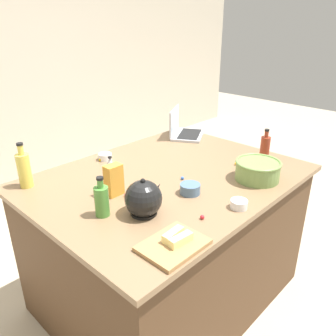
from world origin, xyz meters
The scene contains 23 objects.
ground_plane centered at (0.00, 0.00, 0.00)m, with size 12.00×12.00×0.00m, color #B7A88E.
island_counter centered at (0.00, 0.00, 0.45)m, with size 1.57×1.21×0.90m.
laptop centered at (0.63, 0.43, 0.95)m, with size 0.38×0.35×0.22m.
mixing_bowl_large centered at (0.32, -0.41, 0.96)m, with size 0.26×0.26×0.11m.
bottle_olive centered at (-0.53, -0.08, 0.98)m, with size 0.07×0.07×0.20m.
bottle_oil centered at (-0.64, 0.47, 1.00)m, with size 0.07×0.07×0.26m.
bottle_soy centered at (0.65, -0.27, 0.98)m, with size 0.06×0.06×0.20m.
kettle centered at (-0.39, -0.21, 0.98)m, with size 0.21×0.18×0.20m.
cutting_board centered at (-0.49, -0.49, 0.91)m, with size 0.27×0.20×0.02m, color #AD7F4C.
butter_stick_left centered at (-0.47, -0.51, 0.94)m, with size 0.11×0.04×0.04m, color #F4E58C.
butter_stick_right centered at (-0.46, -0.47, 0.94)m, with size 0.11×0.04×0.04m, color #F4E58C.
ramekin_small centered at (-0.08, -0.24, 0.93)m, with size 0.11×0.11×0.05m, color slate.
ramekin_medium centered at (-0.03, -0.51, 0.92)m, with size 0.08×0.08×0.04m, color white.
ramekin_wide centered at (-0.11, 0.47, 0.92)m, with size 0.09×0.09×0.04m, color white.
kitchen_timer centered at (-0.17, 0.34, 0.94)m, with size 0.07×0.07×0.08m.
candy_bag centered at (-0.37, 0.04, 0.99)m, with size 0.09×0.06×0.17m, color gold.
candy_0 centered at (-0.34, -0.02, 0.91)m, with size 0.02×0.02×0.02m, color #CC3399.
candy_1 centered at (-0.42, -0.25, 0.91)m, with size 0.01×0.01×0.01m, color green.
candy_2 centered at (-0.14, 0.47, 0.91)m, with size 0.02×0.02×0.02m, color yellow.
candy_3 centered at (-0.24, -0.45, 0.91)m, with size 0.02×0.02×0.02m, color red.
candy_4 centered at (0.41, -0.21, 0.91)m, with size 0.02×0.02×0.02m, color yellow.
candy_5 centered at (0.02, -0.10, 0.91)m, with size 0.02×0.02×0.02m, color blue.
candy_6 centered at (0.39, -0.39, 0.91)m, with size 0.02×0.02×0.02m, color blue.
Camera 1 is at (-1.34, -1.27, 1.76)m, focal length 36.57 mm.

